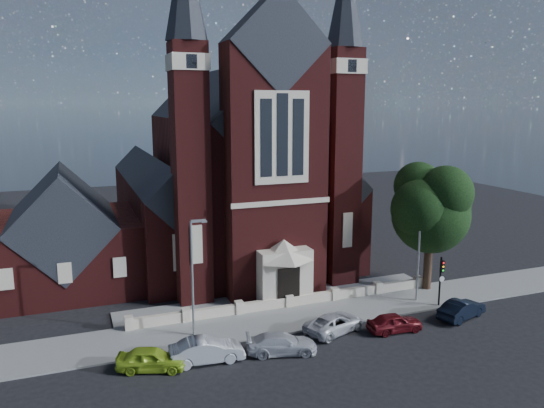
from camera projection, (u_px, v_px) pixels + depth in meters
The scene contains 16 objects.
ground at pixel (253, 275), 48.85m from camera, with size 120.00×120.00×0.00m, color black.
pavement_strip at pixel (299, 317), 39.22m from camera, with size 60.00×5.00×0.12m, color gray.
forecourt_paving at pixel (279, 299), 42.88m from camera, with size 26.00×3.00×0.14m, color gray.
forecourt_wall at pixel (288, 307), 41.05m from camera, with size 24.00×0.40×0.90m, color beige.
church at pixel (227, 176), 54.60m from camera, with size 20.01×34.90×29.20m.
parish_hall at pixel (64, 241), 45.23m from camera, with size 12.00×12.20×10.24m.
street_tree at pixel (434, 210), 43.44m from camera, with size 6.40×6.60×10.70m.
street_lamp_left at pixel (193, 271), 35.12m from camera, with size 1.16×0.22×8.09m.
street_lamp_right at pixel (420, 246), 41.44m from camera, with size 1.16×0.22×8.09m.
traffic_signal at pixel (441, 275), 40.69m from camera, with size 0.28×0.42×4.00m.
car_lime_van at pixel (151, 359), 31.31m from camera, with size 1.64×4.07×1.39m, color #98BF26.
car_silver_a at pixel (207, 350), 32.29m from camera, with size 1.59×4.55×1.50m, color #B2B5BB.
car_silver_b at pixel (282, 344), 33.41m from camera, with size 1.83×4.49×1.30m, color silver.
car_white_suv at pixel (335, 323), 36.55m from camera, with size 2.14×4.65×1.29m, color silver.
car_dark_red at pixel (395, 322), 36.61m from camera, with size 1.55×3.86×1.32m, color maroon.
car_navy at pixel (462, 309), 38.86m from camera, with size 1.49×4.27×1.41m, color black.
Camera 1 is at (-15.07, -29.30, 15.58)m, focal length 35.00 mm.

